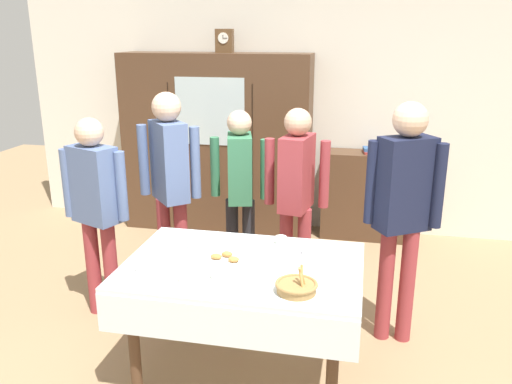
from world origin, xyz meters
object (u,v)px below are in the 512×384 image
at_px(spoon_mid_right, 212,247).
at_px(person_behind_table_left, 240,181).
at_px(book_stack, 371,150).
at_px(tea_cup_far_left, 308,252).
at_px(bread_basket, 297,287).
at_px(person_behind_table_right, 96,200).
at_px(tea_cup_front_edge, 186,279).
at_px(pastry_plate, 225,260).
at_px(tea_cup_near_left, 281,241).
at_px(wall_cabinet, 217,144).
at_px(dining_table, 242,283).
at_px(bookshelf_low, 368,196).
at_px(tea_cup_mid_right, 142,269).
at_px(spoon_far_right, 282,257).
at_px(person_near_right_end, 403,200).
at_px(tea_cup_back_edge, 182,245).
at_px(person_by_cabinet, 296,187).
at_px(person_beside_shelf, 170,175).
at_px(mantel_clock, 225,41).
at_px(tea_cup_center, 218,276).

height_order(spoon_mid_right, person_behind_table_left, person_behind_table_left).
relative_size(book_stack, tea_cup_far_left, 1.70).
relative_size(bread_basket, person_behind_table_right, 0.15).
distance_m(tea_cup_front_edge, pastry_plate, 0.36).
bearing_deg(tea_cup_near_left, person_behind_table_right, 173.43).
relative_size(tea_cup_far_left, bread_basket, 0.54).
xyz_separation_m(wall_cabinet, bread_basket, (1.28, -2.86, -0.17)).
bearing_deg(bread_basket, dining_table, 144.59).
bearing_deg(bookshelf_low, person_behind_table_right, -134.24).
relative_size(wall_cabinet, book_stack, 9.37).
relative_size(tea_cup_near_left, tea_cup_mid_right, 1.00).
xyz_separation_m(dining_table, spoon_far_right, (0.23, 0.17, 0.12)).
bearing_deg(person_near_right_end, dining_table, -146.95).
bearing_deg(pastry_plate, wall_cabinet, 107.08).
bearing_deg(spoon_far_right, person_near_right_end, 31.60).
bearing_deg(wall_cabinet, bookshelf_low, 1.73).
bearing_deg(tea_cup_mid_right, spoon_mid_right, 57.19).
distance_m(tea_cup_mid_right, bread_basket, 0.95).
relative_size(dining_table, book_stack, 6.71).
bearing_deg(book_stack, tea_cup_back_edge, -116.57).
height_order(book_stack, person_by_cabinet, person_by_cabinet).
bearing_deg(book_stack, tea_cup_far_left, -99.22).
relative_size(tea_cup_near_left, person_near_right_end, 0.07).
relative_size(tea_cup_near_left, spoon_far_right, 1.09).
relative_size(tea_cup_mid_right, person_beside_shelf, 0.08).
xyz_separation_m(bookshelf_low, person_beside_shelf, (-1.60, -1.68, 0.59)).
xyz_separation_m(pastry_plate, person_behind_table_left, (-0.21, 1.29, 0.14)).
bearing_deg(bread_basket, mantel_clock, 112.24).
height_order(tea_cup_back_edge, person_near_right_end, person_near_right_end).
bearing_deg(spoon_mid_right, tea_cup_mid_right, -122.81).
relative_size(dining_table, tea_cup_front_edge, 11.40).
distance_m(tea_cup_back_edge, person_by_cabinet, 1.14).
relative_size(tea_cup_back_edge, person_beside_shelf, 0.08).
xyz_separation_m(dining_table, tea_cup_center, (-0.09, -0.22, 0.14)).
height_order(mantel_clock, person_behind_table_right, mantel_clock).
bearing_deg(person_behind_table_right, tea_cup_front_edge, -39.82).
bearing_deg(spoon_mid_right, person_by_cabinet, 62.07).
xyz_separation_m(tea_cup_far_left, person_behind_table_left, (-0.72, 1.08, 0.13)).
xyz_separation_m(book_stack, tea_cup_back_edge, (-1.23, -2.46, -0.17)).
distance_m(wall_cabinet, person_behind_table_left, 1.39).
height_order(mantel_clock, book_stack, mantel_clock).
bearing_deg(book_stack, tea_cup_front_edge, -109.52).
height_order(dining_table, mantel_clock, mantel_clock).
relative_size(bread_basket, person_beside_shelf, 0.14).
distance_m(wall_cabinet, mantel_clock, 1.10).
xyz_separation_m(tea_cup_back_edge, tea_cup_far_left, (0.84, 0.06, 0.00)).
xyz_separation_m(tea_cup_far_left, tea_cup_front_edge, (-0.65, -0.53, 0.00)).
bearing_deg(bread_basket, book_stack, 82.26).
bearing_deg(person_behind_table_left, tea_cup_center, -81.22).
bearing_deg(tea_cup_back_edge, tea_cup_front_edge, -67.76).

